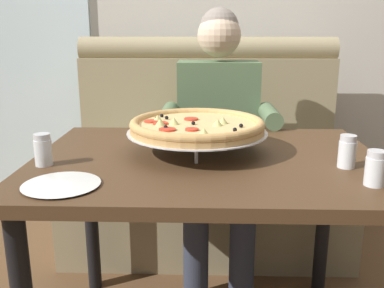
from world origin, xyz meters
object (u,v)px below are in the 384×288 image
(pizza, at_px, (197,126))
(shaker_oregano, at_px, (347,154))
(patio_chair, at_px, (42,108))
(dining_table, at_px, (207,183))
(shaker_parmesan, at_px, (43,152))
(plate_near_left, at_px, (61,183))
(booth_bench, at_px, (206,171))
(diner_main, at_px, (218,127))
(shaker_pepper_flakes, at_px, (375,171))

(pizza, xyz_separation_m, shaker_oregano, (0.47, -0.15, -0.05))
(patio_chair, bearing_deg, dining_table, -56.97)
(patio_chair, bearing_deg, shaker_parmesan, -68.92)
(shaker_oregano, xyz_separation_m, plate_near_left, (-0.84, -0.19, -0.03))
(booth_bench, relative_size, patio_chair, 1.74)
(diner_main, relative_size, shaker_parmesan, 12.36)
(booth_bench, xyz_separation_m, diner_main, (0.06, -0.27, 0.31))
(shaker_oregano, distance_m, patio_chair, 2.90)
(diner_main, bearing_deg, booth_bench, 101.73)
(shaker_pepper_flakes, bearing_deg, plate_near_left, -177.78)
(shaker_pepper_flakes, bearing_deg, diner_main, 114.42)
(shaker_pepper_flakes, bearing_deg, shaker_parmesan, 171.20)
(shaker_parmesan, distance_m, patio_chair, 2.42)
(shaker_parmesan, relative_size, plate_near_left, 0.48)
(booth_bench, height_order, plate_near_left, booth_bench)
(shaker_oregano, height_order, patio_chair, patio_chair)
(shaker_pepper_flakes, distance_m, patio_chair, 3.04)
(diner_main, distance_m, patio_chair, 2.09)
(dining_table, relative_size, shaker_pepper_flakes, 11.79)
(dining_table, relative_size, shaker_parmesan, 11.43)
(diner_main, relative_size, plate_near_left, 5.87)
(plate_near_left, height_order, patio_chair, patio_chair)
(booth_bench, bearing_deg, shaker_oregano, -66.53)
(booth_bench, distance_m, diner_main, 0.41)
(diner_main, relative_size, shaker_pepper_flakes, 12.74)
(dining_table, distance_m, shaker_parmesan, 0.55)
(booth_bench, relative_size, diner_main, 1.17)
(dining_table, height_order, pizza, pizza)
(shaker_parmesan, xyz_separation_m, plate_near_left, (0.12, -0.19, -0.03))
(dining_table, relative_size, shaker_oregano, 11.34)
(shaker_oregano, height_order, plate_near_left, shaker_oregano)
(dining_table, height_order, plate_near_left, plate_near_left)
(booth_bench, distance_m, shaker_oregano, 1.16)
(shaker_pepper_flakes, bearing_deg, dining_table, 150.60)
(dining_table, xyz_separation_m, shaker_oregano, (0.44, -0.10, 0.14))
(dining_table, bearing_deg, pizza, 124.51)
(shaker_pepper_flakes, relative_size, shaker_oregano, 0.96)
(pizza, bearing_deg, diner_main, 80.95)
(diner_main, bearing_deg, dining_table, -94.96)
(shaker_pepper_flakes, relative_size, shaker_parmesan, 0.97)
(pizza, xyz_separation_m, plate_near_left, (-0.37, -0.35, -0.08))
(patio_chair, bearing_deg, diner_main, -46.05)
(shaker_pepper_flakes, distance_m, shaker_parmesan, 1.00)
(booth_bench, relative_size, shaker_parmesan, 14.48)
(diner_main, height_order, shaker_pepper_flakes, diner_main)
(pizza, relative_size, shaker_parmesan, 4.75)
(booth_bench, xyz_separation_m, shaker_oregano, (0.44, -1.00, 0.40))
(shaker_parmesan, bearing_deg, plate_near_left, -58.10)
(booth_bench, height_order, shaker_pepper_flakes, booth_bench)
(plate_near_left, xyz_separation_m, patio_chair, (-0.98, 2.43, -0.24))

